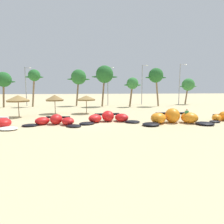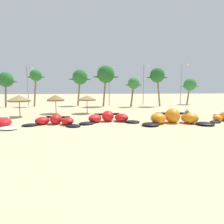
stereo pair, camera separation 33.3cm
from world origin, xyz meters
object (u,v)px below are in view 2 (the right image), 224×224
(kite_left, at_px, (55,121))
(palm_leftmost, at_px, (6,80))
(lamppost_east, at_px, (182,82))
(lamppost_west, at_px, (28,84))
(lamppost_east_center, at_px, (144,83))
(beach_umbrella_near_palms, at_px, (87,98))
(palm_left_of_gap, at_px, (80,77))
(palm_center_right, at_px, (134,84))
(person_near_kites, at_px, (187,116))
(palm_right, at_px, (190,85))
(kite_center, at_px, (174,118))
(palm_left, at_px, (36,76))
(lamppost_west_center, at_px, (110,84))
(palm_center_left, at_px, (106,75))
(palm_right_of_gap, at_px, (157,76))
(beach_umbrella_middle, at_px, (56,98))
(kite_left_of_center, at_px, (108,118))
(beach_umbrella_near_van, at_px, (19,98))

(kite_left, xyz_separation_m, palm_leftmost, (-13.54, 21.20, 5.30))
(lamppost_east, bearing_deg, lamppost_west, 174.94)
(lamppost_east_center, bearing_deg, beach_umbrella_near_palms, -131.57)
(palm_left_of_gap, height_order, lamppost_east, lamppost_east)
(palm_center_right, bearing_deg, person_near_kites, -86.44)
(palm_right, relative_size, lamppost_east_center, 0.66)
(kite_left, relative_size, kite_center, 0.78)
(palm_left, xyz_separation_m, palm_center_right, (20.90, -3.18, -1.63))
(kite_left, distance_m, lamppost_east, 33.90)
(lamppost_west_center, bearing_deg, palm_right, 2.86)
(kite_center, relative_size, palm_center_left, 0.92)
(palm_left, distance_m, lamppost_west_center, 16.20)
(palm_left_of_gap, bearing_deg, lamppost_west, 171.14)
(palm_left, bearing_deg, palm_right_of_gap, -5.77)
(beach_umbrella_middle, bearing_deg, palm_right, 24.91)
(kite_left_of_center, xyz_separation_m, beach_umbrella_near_palms, (-2.52, 8.02, 1.95))
(person_near_kites, xyz_separation_m, palm_leftmost, (-28.06, 22.30, 4.91))
(kite_left_of_center, xyz_separation_m, palm_center_left, (1.56, 19.59, 6.50))
(person_near_kites, distance_m, lamppost_east, 25.66)
(person_near_kites, relative_size, palm_right, 0.25)
(beach_umbrella_near_palms, xyz_separation_m, palm_center_right, (9.90, 9.77, 2.52))
(palm_center_right, bearing_deg, palm_left_of_gap, 160.23)
(kite_left_of_center, distance_m, palm_center_left, 20.70)
(palm_right_of_gap, distance_m, lamppost_west_center, 10.82)
(palm_left_of_gap, xyz_separation_m, palm_center_left, (5.70, -2.34, 0.50))
(palm_right_of_gap, bearing_deg, kite_center, -105.60)
(kite_left, height_order, palm_left_of_gap, palm_left_of_gap)
(palm_left, height_order, lamppost_west_center, lamppost_west_center)
(kite_left, height_order, kite_center, kite_center)
(kite_left_of_center, bearing_deg, palm_left, 122.80)
(person_near_kites, xyz_separation_m, lamppost_east, (11.18, 22.64, 4.60))
(kite_center, bearing_deg, lamppost_east, 60.72)
(beach_umbrella_near_palms, relative_size, lamppost_east_center, 0.30)
(person_near_kites, height_order, lamppost_west, lamppost_west)
(palm_left, relative_size, palm_right_of_gap, 0.95)
(kite_left_of_center, bearing_deg, person_near_kites, -13.23)
(palm_left_of_gap, height_order, palm_center_left, palm_center_left)
(kite_left, xyz_separation_m, palm_left, (-7.60, 21.89, 6.16))
(kite_left_of_center, relative_size, palm_center_right, 1.15)
(person_near_kites, bearing_deg, beach_umbrella_near_palms, 137.94)
(lamppost_west, bearing_deg, palm_center_left, -13.39)
(kite_center, bearing_deg, palm_left_of_gap, 115.36)
(kite_left_of_center, distance_m, palm_leftmost, 28.58)
(palm_leftmost, height_order, palm_center_right, palm_leftmost)
(beach_umbrella_near_van, relative_size, palm_right, 0.46)
(beach_umbrella_near_palms, relative_size, palm_right_of_gap, 0.34)
(palm_right_of_gap, xyz_separation_m, palm_right, (10.15, 4.10, -1.84))
(palm_left_of_gap, bearing_deg, palm_center_right, -19.77)
(kite_center, distance_m, lamppost_east, 26.27)
(palm_right, distance_m, lamppost_west, 39.05)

